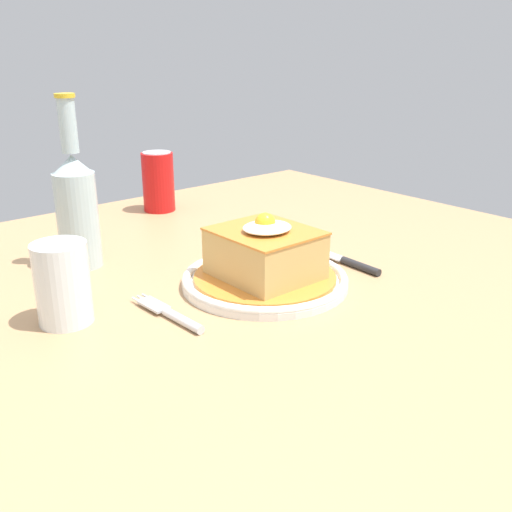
# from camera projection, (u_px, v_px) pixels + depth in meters

# --- Properties ---
(dining_table) EXTENTS (1.35, 1.07, 0.75)m
(dining_table) POSITION_uv_depth(u_px,v_px,m) (211.00, 344.00, 0.88)
(dining_table) COLOR #A87F56
(dining_table) RESTS_ON ground_plane
(main_plate) EXTENTS (0.24, 0.24, 0.02)m
(main_plate) POSITION_uv_depth(u_px,v_px,m) (265.00, 279.00, 0.85)
(main_plate) COLOR white
(main_plate) RESTS_ON dining_table
(sandwich_meal) EXTENTS (0.21, 0.21, 0.10)m
(sandwich_meal) POSITION_uv_depth(u_px,v_px,m) (265.00, 256.00, 0.84)
(sandwich_meal) COLOR orange
(sandwich_meal) RESTS_ON main_plate
(fork) EXTENTS (0.02, 0.14, 0.01)m
(fork) POSITION_uv_depth(u_px,v_px,m) (173.00, 315.00, 0.75)
(fork) COLOR silver
(fork) RESTS_ON dining_table
(knife) EXTENTS (0.02, 0.17, 0.01)m
(knife) POSITION_uv_depth(u_px,v_px,m) (349.00, 262.00, 0.93)
(knife) COLOR #262628
(knife) RESTS_ON dining_table
(soda_can) EXTENTS (0.07, 0.07, 0.12)m
(soda_can) POSITION_uv_depth(u_px,v_px,m) (158.00, 182.00, 1.22)
(soda_can) COLOR red
(soda_can) RESTS_ON dining_table
(beer_bottle_clear) EXTENTS (0.06, 0.06, 0.27)m
(beer_bottle_clear) POSITION_uv_depth(u_px,v_px,m) (76.00, 205.00, 0.90)
(beer_bottle_clear) COLOR #ADC6CC
(beer_bottle_clear) RESTS_ON dining_table
(drinking_glass) EXTENTS (0.07, 0.07, 0.10)m
(drinking_glass) POSITION_uv_depth(u_px,v_px,m) (63.00, 289.00, 0.73)
(drinking_glass) COLOR gold
(drinking_glass) RESTS_ON dining_table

